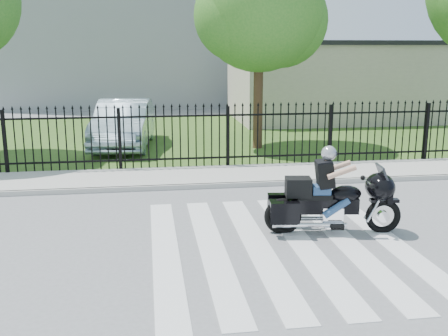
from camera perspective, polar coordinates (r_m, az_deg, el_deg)
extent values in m
plane|color=slate|center=(9.33, 6.12, -8.39)|extent=(120.00, 120.00, 0.00)
cube|color=#ADAAA3|center=(13.99, 1.04, -0.80)|extent=(40.00, 2.00, 0.12)
cube|color=#ADAAA3|center=(13.04, 1.76, -1.83)|extent=(40.00, 0.12, 0.12)
cube|color=#2E511C|center=(20.80, -2.12, 3.60)|extent=(40.00, 12.00, 0.02)
cube|color=black|center=(14.89, 0.41, 1.19)|extent=(26.00, 0.04, 0.05)
cube|color=black|center=(14.69, 0.42, 5.78)|extent=(26.00, 0.04, 0.05)
cylinder|color=#382316|center=(17.85, 3.75, 8.73)|extent=(0.32, 0.32, 4.16)
sphere|color=#2B6E1F|center=(17.85, 3.87, 17.08)|extent=(4.20, 4.20, 4.20)
cube|color=#C0B3A0|center=(26.15, 12.46, 9.06)|extent=(10.00, 6.00, 3.50)
cube|color=black|center=(26.10, 12.66, 13.11)|extent=(10.20, 6.20, 0.20)
cube|color=gray|center=(34.51, -10.10, 17.10)|extent=(15.00, 10.00, 12.00)
torus|color=black|center=(10.25, 16.93, -5.04)|extent=(0.67, 0.22, 0.66)
torus|color=black|center=(9.86, 6.42, -5.25)|extent=(0.72, 0.24, 0.70)
cube|color=black|center=(9.92, 10.88, -4.02)|extent=(1.27, 0.41, 0.29)
ellipsoid|color=black|center=(9.94, 13.11, -2.77)|extent=(0.64, 0.47, 0.32)
cube|color=black|center=(9.83, 9.82, -3.02)|extent=(0.66, 0.39, 0.10)
cube|color=silver|center=(9.99, 11.65, -4.90)|extent=(0.42, 0.34, 0.29)
ellipsoid|color=black|center=(10.07, 16.61, -1.98)|extent=(0.61, 0.76, 0.52)
cube|color=black|center=(9.74, 8.08, -2.05)|extent=(0.51, 0.43, 0.35)
cube|color=navy|center=(9.82, 10.51, -2.36)|extent=(0.36, 0.33, 0.17)
sphere|color=#AAACB2|center=(9.69, 11.35, 1.60)|extent=(0.28, 0.28, 0.28)
imported|color=#9AB3C2|center=(18.43, -10.84, 4.77)|extent=(2.18, 5.09, 1.63)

